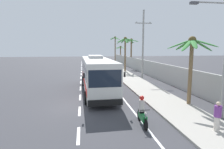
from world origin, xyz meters
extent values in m
plane|color=#3A3A3F|center=(0.00, 0.00, 0.00)|extent=(160.00, 160.00, 0.00)
cube|color=#A8A399|center=(6.80, 10.00, 0.07)|extent=(3.20, 90.00, 0.14)
cube|color=white|center=(0.00, -5.06, 0.00)|extent=(0.16, 2.00, 0.01)
cube|color=white|center=(0.00, -1.32, 0.00)|extent=(0.16, 2.00, 0.01)
cube|color=white|center=(0.00, 2.41, 0.00)|extent=(0.16, 2.00, 0.01)
cube|color=white|center=(0.00, 6.15, 0.00)|extent=(0.16, 2.00, 0.01)
cube|color=white|center=(0.00, 9.89, 0.00)|extent=(0.16, 2.00, 0.01)
cube|color=white|center=(0.00, 13.62, 0.00)|extent=(0.16, 2.00, 0.01)
cube|color=white|center=(0.00, 17.36, 0.00)|extent=(0.16, 2.00, 0.01)
cube|color=white|center=(0.00, 21.09, 0.00)|extent=(0.16, 2.00, 0.01)
cube|color=white|center=(0.00, 24.83, 0.00)|extent=(0.16, 2.00, 0.01)
cube|color=white|center=(0.00, 28.57, 0.00)|extent=(0.16, 2.00, 0.01)
cube|color=white|center=(0.00, 32.30, 0.00)|extent=(0.16, 2.00, 0.01)
cube|color=white|center=(0.00, 36.04, 0.00)|extent=(0.16, 2.00, 0.01)
cube|color=white|center=(0.00, 39.77, 0.00)|extent=(0.16, 2.00, 0.01)
cube|color=white|center=(0.00, 43.51, 0.00)|extent=(0.16, 2.00, 0.01)
cube|color=white|center=(0.00, 47.24, 0.00)|extent=(0.16, 2.00, 0.01)
cube|color=white|center=(3.71, 15.00, 0.00)|extent=(0.14, 70.00, 0.01)
cube|color=#B2B2AD|center=(10.60, 14.00, 1.16)|extent=(0.24, 60.00, 2.32)
cube|color=silver|center=(1.65, 4.45, 1.84)|extent=(2.79, 11.99, 2.91)
cube|color=#192333|center=(1.65, 4.65, 2.35)|extent=(2.80, 11.03, 0.93)
cube|color=#192333|center=(1.80, -1.47, 2.28)|extent=(2.31, 0.16, 1.22)
cube|color=red|center=(1.65, 4.45, 1.19)|extent=(2.82, 11.75, 0.52)
cube|color=black|center=(1.80, -1.56, 0.59)|extent=(2.46, 0.22, 0.44)
cube|color=#B7B7B7|center=(1.62, 5.94, 3.44)|extent=(1.44, 2.66, 0.28)
cube|color=black|center=(3.22, -1.22, 2.50)|extent=(0.12, 0.08, 0.36)
cube|color=black|center=(0.36, -1.29, 2.50)|extent=(0.12, 0.08, 0.36)
cylinder|color=black|center=(2.98, 0.31, 0.52)|extent=(0.34, 1.05, 1.04)
cylinder|color=black|center=(0.53, 0.25, 0.52)|extent=(0.34, 1.05, 1.04)
cylinder|color=black|center=(2.80, 8.06, 0.52)|extent=(0.34, 1.05, 1.04)
cylinder|color=black|center=(0.34, 8.00, 0.52)|extent=(0.34, 1.05, 1.04)
cylinder|color=black|center=(3.53, 12.09, 0.30)|extent=(0.17, 0.61, 0.60)
cylinder|color=black|center=(3.68, 13.44, 0.30)|extent=(0.19, 0.61, 0.60)
cube|color=#1E7F38|center=(3.60, 12.71, 0.52)|extent=(0.36, 1.12, 0.36)
cube|color=black|center=(3.63, 13.01, 0.72)|extent=(0.31, 0.62, 0.12)
cylinder|color=gray|center=(3.54, 12.21, 0.60)|extent=(0.10, 0.32, 0.67)
cylinder|color=black|center=(3.55, 12.30, 1.04)|extent=(0.56, 0.10, 0.04)
sphere|color=#EAEACC|center=(3.54, 12.19, 0.90)|extent=(0.14, 0.14, 0.14)
cylinder|color=beige|center=(3.63, 12.96, 1.04)|extent=(0.32, 0.32, 0.64)
sphere|color=red|center=(3.63, 12.96, 1.49)|extent=(0.26, 0.26, 0.26)
cylinder|color=black|center=(3.56, -4.98, 0.30)|extent=(0.13, 0.60, 0.60)
cylinder|color=black|center=(3.63, -3.62, 0.30)|extent=(0.15, 0.60, 0.60)
cube|color=#1E7F38|center=(3.59, -4.35, 0.52)|extent=(0.29, 1.11, 0.36)
cube|color=black|center=(3.61, -4.05, 0.72)|extent=(0.27, 0.61, 0.12)
cylinder|color=gray|center=(3.57, -4.86, 0.60)|extent=(0.07, 0.32, 0.67)
cylinder|color=black|center=(3.57, -4.76, 1.04)|extent=(0.56, 0.07, 0.04)
sphere|color=#EAEACC|center=(3.57, -4.88, 0.90)|extent=(0.14, 0.14, 0.14)
cylinder|color=beige|center=(3.60, -4.10, 1.07)|extent=(0.32, 0.32, 0.70)
sphere|color=red|center=(3.60, -4.10, 1.55)|extent=(0.26, 0.26, 0.26)
cylinder|color=beige|center=(7.07, -5.90, 0.51)|extent=(0.28, 0.28, 0.75)
cylinder|color=#75388E|center=(7.07, -5.90, 1.18)|extent=(0.36, 0.36, 0.59)
sphere|color=beige|center=(7.07, -5.90, 1.57)|extent=(0.22, 0.22, 0.22)
cylinder|color=#2D7A47|center=(6.12, 16.42, 0.52)|extent=(0.28, 0.28, 0.77)
cylinder|color=#2D7A47|center=(6.12, 16.42, 1.21)|extent=(0.36, 0.36, 0.61)
sphere|color=beige|center=(6.12, 16.42, 1.61)|extent=(0.21, 0.21, 0.21)
cylinder|color=#9E9E99|center=(7.74, -3.95, 6.96)|extent=(2.31, 0.09, 0.09)
cube|color=#4C4C51|center=(6.58, -3.95, 6.90)|extent=(0.44, 0.24, 0.14)
cylinder|color=#9E9E99|center=(8.63, 11.44, 4.74)|extent=(0.24, 0.24, 9.47)
cube|color=#9E9E99|center=(8.63, 11.44, 7.70)|extent=(2.35, 0.12, 0.12)
cylinder|color=#4C4742|center=(7.69, 11.44, 7.82)|extent=(0.08, 0.08, 0.16)
cylinder|color=#4C4742|center=(9.57, 11.44, 7.82)|extent=(0.08, 0.08, 0.16)
cylinder|color=brown|center=(10.70, 37.49, 2.26)|extent=(0.29, 0.29, 4.51)
ellipsoid|color=#3D893D|center=(11.49, 37.47, 4.26)|extent=(1.65, 0.41, 0.81)
ellipsoid|color=#3D893D|center=(10.87, 38.28, 4.28)|extent=(0.70, 1.69, 0.79)
ellipsoid|color=#3D893D|center=(10.03, 38.01, 4.40)|extent=(1.58, 1.33, 0.55)
ellipsoid|color=#3D893D|center=(10.02, 37.05, 4.29)|extent=(1.59, 1.22, 0.75)
ellipsoid|color=#3D893D|center=(11.05, 36.74, 4.37)|extent=(1.06, 1.70, 0.60)
sphere|color=brown|center=(10.70, 37.49, 4.56)|extent=(0.56, 0.56, 0.56)
cylinder|color=brown|center=(10.69, 25.81, 3.01)|extent=(0.32, 0.32, 6.01)
ellipsoid|color=#28702D|center=(11.49, 25.75, 5.85)|extent=(1.67, 0.48, 0.63)
ellipsoid|color=#28702D|center=(10.97, 26.48, 5.69)|extent=(0.92, 1.55, 0.95)
ellipsoid|color=#28702D|center=(10.26, 26.50, 5.89)|extent=(1.18, 1.61, 0.55)
ellipsoid|color=#28702D|center=(9.89, 25.97, 5.88)|extent=(1.70, 0.68, 0.58)
ellipsoid|color=#28702D|center=(10.21, 25.17, 5.81)|extent=(1.27, 1.51, 0.71)
ellipsoid|color=#28702D|center=(11.18, 25.17, 5.84)|extent=(1.28, 1.53, 0.66)
sphere|color=brown|center=(10.69, 25.81, 6.06)|extent=(0.56, 0.56, 0.56)
cylinder|color=brown|center=(7.82, 19.04, 2.97)|extent=(0.30, 0.30, 5.94)
ellipsoid|color=#3D893D|center=(8.67, 19.01, 5.60)|extent=(1.77, 0.43, 0.97)
ellipsoid|color=#3D893D|center=(8.27, 19.78, 5.64)|extent=(1.22, 1.71, 0.91)
ellipsoid|color=#3D893D|center=(7.62, 19.86, 5.61)|extent=(0.76, 1.79, 0.96)
ellipsoid|color=#3D893D|center=(7.12, 19.44, 5.54)|extent=(1.65, 1.15, 1.09)
ellipsoid|color=#3D893D|center=(7.01, 18.72, 5.66)|extent=(1.81, 0.99, 0.87)
ellipsoid|color=#3D893D|center=(7.78, 18.20, 5.59)|extent=(0.44, 1.75, 1.01)
ellipsoid|color=#3D893D|center=(8.49, 18.41, 5.78)|extent=(1.60, 1.55, 0.63)
sphere|color=brown|center=(7.82, 19.04, 5.99)|extent=(0.56, 0.56, 0.56)
cylinder|color=brown|center=(8.25, -1.27, 2.45)|extent=(0.29, 0.29, 4.90)
ellipsoid|color=#3D893D|center=(9.09, -1.27, 4.57)|extent=(1.72, 0.37, 0.97)
ellipsoid|color=#3D893D|center=(8.84, -0.62, 4.67)|extent=(1.48, 1.57, 0.78)
ellipsoid|color=#3D893D|center=(8.05, -0.44, 4.60)|extent=(0.77, 1.78, 0.91)
ellipsoid|color=#3D893D|center=(7.47, -0.88, 4.65)|extent=(1.76, 1.12, 0.80)
ellipsoid|color=#3D893D|center=(7.59, -1.77, 4.57)|extent=(1.60, 1.33, 0.96)
ellipsoid|color=#3D893D|center=(7.92, -2.08, 4.66)|extent=(1.02, 1.79, 0.79)
ellipsoid|color=#3D893D|center=(8.80, -1.98, 4.72)|extent=(1.40, 1.67, 0.68)
sphere|color=brown|center=(8.25, -1.27, 4.95)|extent=(0.56, 0.56, 0.56)
cylinder|color=brown|center=(8.69, 34.68, 3.46)|extent=(0.26, 0.26, 6.92)
ellipsoid|color=#3D893D|center=(9.39, 34.56, 6.62)|extent=(1.52, 0.61, 0.90)
ellipsoid|color=#3D893D|center=(8.85, 35.42, 6.71)|extent=(0.68, 1.59, 0.73)
ellipsoid|color=#3D893D|center=(8.10, 35.12, 6.67)|extent=(1.43, 1.19, 0.81)
ellipsoid|color=#3D893D|center=(7.98, 34.34, 6.80)|extent=(1.60, 1.01, 0.55)
ellipsoid|color=#3D893D|center=(8.82, 33.94, 6.71)|extent=(0.63, 1.59, 0.73)
sphere|color=brown|center=(8.69, 34.68, 6.97)|extent=(0.56, 0.56, 0.56)
camera|label=1|loc=(0.29, -14.29, 4.41)|focal=30.45mm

